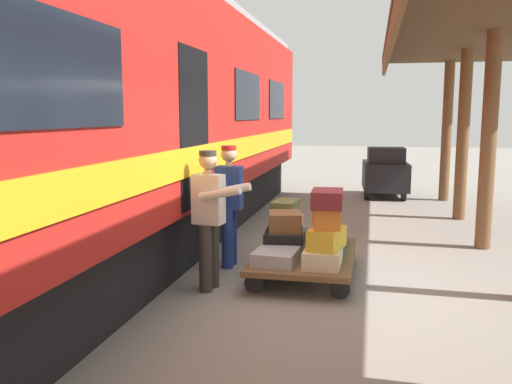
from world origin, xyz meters
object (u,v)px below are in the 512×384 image
Objects in this scene: luggage_cart at (305,256)px; suitcase_gray_aluminum at (276,256)px; suitcase_navy_fabric at (330,237)px; porter_in_overalls at (228,201)px; suitcase_orange_carryall at (326,218)px; suitcase_yellow_case at (327,238)px; suitcase_olive_duffel at (285,209)px; suitcase_maroon_trunk at (327,199)px; suitcase_slate_roller at (290,236)px; suitcase_cream_canvas at (323,257)px; suitcase_tan_vintage at (288,223)px; suitcase_brown_leather at (285,221)px; porter_by_door at (210,215)px; train_car at (87,120)px; suitcase_black_hardshell at (284,241)px; baggage_tug at (385,173)px; suitcase_teal_softside at (327,248)px.

luggage_cart is 0.64m from suitcase_gray_aluminum.
porter_in_overalls is at bearing 13.08° from suitcase_navy_fabric.
suitcase_navy_fabric is at bearing -88.56° from suitcase_orange_carryall.
suitcase_yellow_case is 1.31m from suitcase_olive_duffel.
porter_in_overalls is at bearing -11.88° from luggage_cart.
suitcase_slate_roller is at bearing -61.18° from suitcase_maroon_trunk.
suitcase_cream_canvas is at bearing 117.07° from suitcase_slate_roller.
suitcase_cream_canvas is 1.30m from suitcase_tan_vintage.
suitcase_brown_leather reaches higher than suitcase_tan_vintage.
suitcase_orange_carryall is 0.23× the size of porter_in_overalls.
porter_in_overalls is (1.43, -0.81, 0.02)m from suitcase_orange_carryall.
suitcase_brown_leather reaches higher than suitcase_cream_canvas.
suitcase_orange_carryall is at bearing 135.18° from suitcase_brown_leather.
porter_by_door reaches higher than suitcase_tan_vintage.
suitcase_olive_duffel reaches higher than suitcase_tan_vintage.
train_car is 3.69m from suitcase_navy_fabric.
suitcase_yellow_case is (-0.61, 0.55, 0.20)m from suitcase_black_hardshell.
baggage_tug is at bearing -108.08° from porter_in_overalls.
suitcase_teal_softside is at bearing -90.00° from suitcase_cream_canvas.
suitcase_maroon_trunk is 0.31× the size of porter_in_overalls.
suitcase_black_hardshell reaches higher than suitcase_navy_fabric.
suitcase_olive_duffel reaches higher than suitcase_black_hardshell.
suitcase_brown_leather is at bearing -44.82° from suitcase_orange_carryall.
suitcase_yellow_case reaches higher than suitcase_slate_roller.
suitcase_orange_carryall is 0.22× the size of baggage_tug.
suitcase_orange_carryall is (-0.03, 1.13, 0.49)m from suitcase_navy_fabric.
suitcase_slate_roller is (0.57, -0.56, -0.00)m from suitcase_teal_softside.
suitcase_yellow_case is at bearing 151.37° from porter_in_overalls.
suitcase_tan_vintage reaches higher than suitcase_cream_canvas.
suitcase_tan_vintage is at bearing -88.67° from suitcase_gray_aluminum.
train_car reaches higher than suitcase_orange_carryall.
suitcase_black_hardshell is at bearing 92.62° from suitcase_tan_vintage.
suitcase_tan_vintage is 6.86m from baggage_tug.
suitcase_teal_softside is 0.35× the size of porter_in_overalls.
suitcase_orange_carryall reaches higher than suitcase_brown_leather.
luggage_cart is (-2.87, -0.39, -1.79)m from train_car.
train_car is 2.18m from porter_by_door.
suitcase_black_hardshell is (0.29, 0.00, 0.19)m from luggage_cart.
luggage_cart is at bearing 176.07° from suitcase_brown_leather.
suitcase_orange_carryall is 0.23× the size of porter_by_door.
porter_by_door is at bearing 62.53° from suitcase_olive_duffel.
suitcase_orange_carryall reaches higher than suitcase_slate_roller.
suitcase_teal_softside is 0.76m from suitcase_orange_carryall.
suitcase_teal_softside is at bearing 135.96° from suitcase_tan_vintage.
suitcase_navy_fabric is 1.21× the size of suitcase_orange_carryall.
luggage_cart is 0.65m from suitcase_navy_fabric.
suitcase_yellow_case is 1.02× the size of suitcase_olive_duffel.
suitcase_olive_duffel is (0.08, -0.53, 0.08)m from suitcase_brown_leather.
train_car is at bearing 9.01° from suitcase_brown_leather.
luggage_cart is 3.21× the size of suitcase_black_hardshell.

